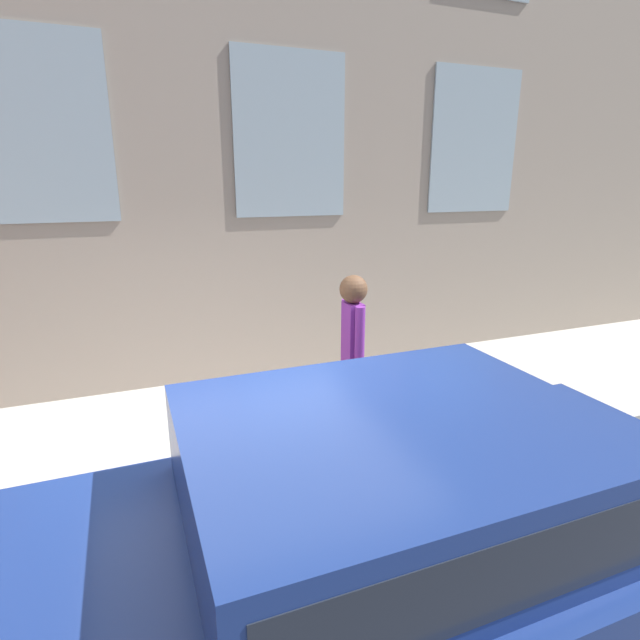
# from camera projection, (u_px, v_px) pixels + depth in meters

# --- Properties ---
(ground_plane) EXTENTS (80.00, 80.00, 0.00)m
(ground_plane) POSITION_uv_depth(u_px,v_px,m) (242.00, 522.00, 4.18)
(ground_plane) COLOR #47474C
(sidewalk) EXTENTS (2.93, 60.00, 0.12)m
(sidewalk) POSITION_uv_depth(u_px,v_px,m) (212.00, 435.00, 5.48)
(sidewalk) COLOR #B2ADA3
(sidewalk) RESTS_ON ground_plane
(fire_hydrant) EXTENTS (0.32, 0.44, 0.84)m
(fire_hydrant) POSITION_uv_depth(u_px,v_px,m) (285.00, 421.00, 4.75)
(fire_hydrant) COLOR red
(fire_hydrant) RESTS_ON sidewalk
(person) EXTENTS (0.42, 0.28, 1.75)m
(person) POSITION_uv_depth(u_px,v_px,m) (353.00, 343.00, 5.05)
(person) COLOR navy
(person) RESTS_ON sidewalk
(parked_car_navy_near) EXTENTS (1.98, 4.56, 1.57)m
(parked_car_navy_near) POSITION_uv_depth(u_px,v_px,m) (390.00, 530.00, 2.80)
(parked_car_navy_near) COLOR black
(parked_car_navy_near) RESTS_ON ground_plane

